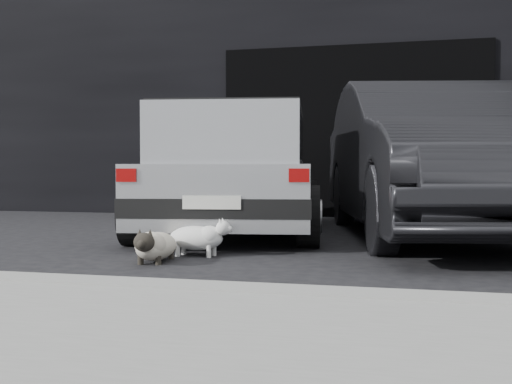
% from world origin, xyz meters
% --- Properties ---
extents(ground, '(80.00, 80.00, 0.00)m').
position_xyz_m(ground, '(0.00, 0.00, 0.00)').
color(ground, black).
rests_on(ground, ground).
extents(building_facade, '(34.00, 4.00, 5.00)m').
position_xyz_m(building_facade, '(1.00, 6.00, 2.50)').
color(building_facade, black).
rests_on(building_facade, ground).
extents(garage_opening, '(4.00, 0.10, 2.60)m').
position_xyz_m(garage_opening, '(1.00, 3.99, 1.30)').
color(garage_opening, black).
rests_on(garage_opening, ground).
extents(curb, '(18.00, 0.25, 0.12)m').
position_xyz_m(curb, '(1.00, -2.60, 0.06)').
color(curb, gray).
rests_on(curb, ground).
extents(sidewalk, '(18.00, 2.20, 0.11)m').
position_xyz_m(sidewalk, '(1.00, -3.80, 0.06)').
color(sidewalk, gray).
rests_on(sidewalk, ground).
extents(silver_hatchback, '(2.35, 4.01, 1.40)m').
position_xyz_m(silver_hatchback, '(-0.05, 1.18, 0.76)').
color(silver_hatchback, '#B8BABD').
rests_on(silver_hatchback, ground).
extents(second_car, '(2.84, 5.35, 1.68)m').
position_xyz_m(second_car, '(2.10, 1.28, 0.84)').
color(second_car, black).
rests_on(second_car, ground).
extents(cat_siamese, '(0.33, 0.84, 0.29)m').
position_xyz_m(cat_siamese, '(-0.04, -1.17, 0.13)').
color(cat_siamese, beige).
rests_on(cat_siamese, ground).
extents(cat_white, '(0.71, 0.26, 0.33)m').
position_xyz_m(cat_white, '(0.18, -0.73, 0.16)').
color(cat_white, white).
rests_on(cat_white, ground).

